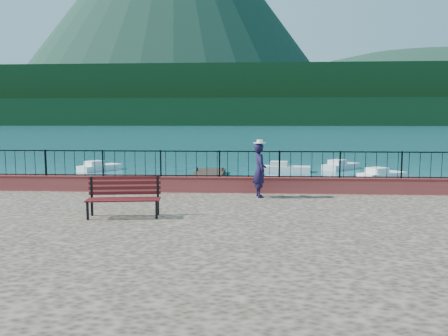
# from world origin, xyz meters

# --- Properties ---
(ground) EXTENTS (2000.00, 2000.00, 0.00)m
(ground) POSITION_xyz_m (0.00, 0.00, 0.00)
(ground) COLOR #19596B
(ground) RESTS_ON ground
(promenade) EXTENTS (30.00, 20.00, 1.20)m
(promenade) POSITION_xyz_m (0.00, -6.00, 0.60)
(promenade) COLOR #332821
(promenade) RESTS_ON ground
(parapet) EXTENTS (28.00, 0.46, 0.58)m
(parapet) POSITION_xyz_m (0.00, 3.70, 1.49)
(parapet) COLOR #C24846
(parapet) RESTS_ON promenade
(railing) EXTENTS (27.00, 0.05, 0.95)m
(railing) POSITION_xyz_m (0.00, 3.70, 2.25)
(railing) COLOR black
(railing) RESTS_ON parapet
(dock) EXTENTS (2.00, 16.00, 0.30)m
(dock) POSITION_xyz_m (-2.00, 12.00, 0.15)
(dock) COLOR #2D231C
(dock) RESTS_ON ground
(far_forest) EXTENTS (900.00, 60.00, 18.00)m
(far_forest) POSITION_xyz_m (0.00, 300.00, 9.00)
(far_forest) COLOR black
(far_forest) RESTS_ON ground
(foothills) EXTENTS (900.00, 120.00, 44.00)m
(foothills) POSITION_xyz_m (0.00, 360.00, 22.00)
(foothills) COLOR black
(foothills) RESTS_ON ground
(volcano) EXTENTS (560.00, 560.00, 380.00)m
(volcano) POSITION_xyz_m (-120.00, 700.00, 190.00)
(volcano) COLOR #142D23
(volcano) RESTS_ON ground
(companion_hill) EXTENTS (448.00, 384.00, 180.00)m
(companion_hill) POSITION_xyz_m (220.00, 560.00, 0.00)
(companion_hill) COLOR #142D23
(companion_hill) RESTS_ON ground
(park_bench) EXTENTS (2.07, 0.90, 1.11)m
(park_bench) POSITION_xyz_m (-2.66, -0.60, 1.53)
(park_bench) COLOR black
(park_bench) RESTS_ON promenade
(person) EXTENTS (0.59, 0.77, 1.88)m
(person) POSITION_xyz_m (1.17, 2.78, 2.14)
(person) COLOR black
(person) RESTS_ON promenade
(hat) EXTENTS (0.44, 0.44, 0.12)m
(hat) POSITION_xyz_m (1.17, 2.78, 3.14)
(hat) COLOR white
(hat) RESTS_ON person
(boat_0) EXTENTS (3.69, 2.39, 0.80)m
(boat_0) POSITION_xyz_m (-4.23, 11.27, 0.40)
(boat_0) COLOR silver
(boat_0) RESTS_ON ground
(boat_1) EXTENTS (4.10, 2.75, 0.80)m
(boat_1) POSITION_xyz_m (2.82, 11.42, 0.40)
(boat_1) COLOR silver
(boat_1) RESTS_ON ground
(boat_2) EXTENTS (3.53, 2.96, 0.80)m
(boat_2) POSITION_xyz_m (9.56, 16.86, 0.40)
(boat_2) COLOR white
(boat_2) RESTS_ON ground
(boat_3) EXTENTS (2.93, 3.48, 0.80)m
(boat_3) POSITION_xyz_m (-10.75, 20.51, 0.40)
(boat_3) COLOR white
(boat_3) RESTS_ON ground
(boat_4) EXTENTS (3.71, 1.80, 0.80)m
(boat_4) POSITION_xyz_m (3.53, 20.48, 0.40)
(boat_4) COLOR silver
(boat_4) RESTS_ON ground
(boat_5) EXTENTS (3.35, 3.41, 0.80)m
(boat_5) POSITION_xyz_m (8.03, 22.56, 0.40)
(boat_5) COLOR silver
(boat_5) RESTS_ON ground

